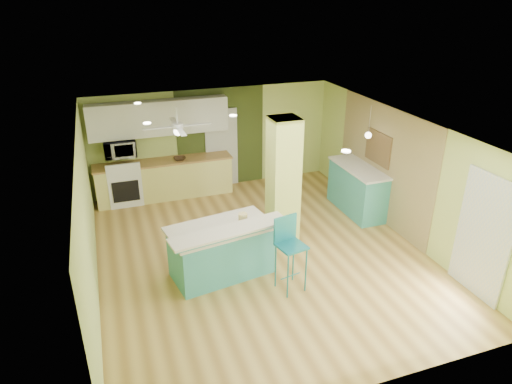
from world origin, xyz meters
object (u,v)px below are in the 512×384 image
at_px(fruit_bowl, 180,159).
at_px(canister, 243,218).
at_px(peninsula, 222,250).
at_px(side_counter, 358,189).
at_px(bar_stool, 289,242).

height_order(fruit_bowl, canister, canister).
xyz_separation_m(peninsula, fruit_bowl, (-0.04, 3.54, 0.47)).
xyz_separation_m(peninsula, side_counter, (3.58, 1.44, 0.04)).
bearing_deg(peninsula, fruit_bowl, 81.31).
bearing_deg(peninsula, canister, -0.60).
bearing_deg(peninsula, bar_stool, -46.14).
bearing_deg(fruit_bowl, canister, -82.38).
distance_m(side_counter, canister, 3.48).
xyz_separation_m(bar_stool, side_counter, (2.62, 2.15, -0.33)).
xyz_separation_m(side_counter, canister, (-3.16, -1.37, 0.49)).
height_order(bar_stool, side_counter, bar_stool).
xyz_separation_m(side_counter, fruit_bowl, (-3.63, 2.10, 0.43)).
bearing_deg(peninsula, side_counter, 12.48).
relative_size(bar_stool, fruit_bowl, 4.54).
height_order(peninsula, canister, canister).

